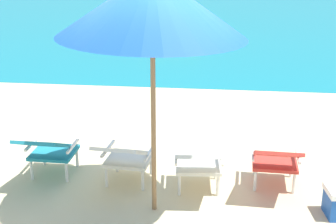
% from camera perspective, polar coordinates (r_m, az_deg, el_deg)
% --- Properties ---
extents(ground_plane, '(40.00, 40.00, 0.00)m').
position_cam_1_polar(ground_plane, '(9.86, 2.34, 2.78)').
color(ground_plane, beige).
extents(ocean_band, '(40.00, 18.00, 0.01)m').
position_cam_1_polar(ocean_band, '(18.58, 4.41, 10.67)').
color(ocean_band, teal).
rests_on(ocean_band, ground_plane).
extents(swim_buoy, '(1.60, 0.18, 0.18)m').
position_cam_1_polar(swim_buoy, '(13.35, 0.08, 7.67)').
color(swim_buoy, yellow).
rests_on(swim_buoy, ocean_band).
extents(lounge_chair_far_left, '(0.56, 0.88, 0.68)m').
position_cam_1_polar(lounge_chair_far_left, '(6.21, -13.41, -4.10)').
color(lounge_chair_far_left, teal).
rests_on(lounge_chair_far_left, ground_plane).
extents(lounge_chair_near_left, '(0.61, 0.92, 0.68)m').
position_cam_1_polar(lounge_chair_near_left, '(5.88, -4.93, -4.98)').
color(lounge_chair_near_left, silver).
rests_on(lounge_chair_near_left, ground_plane).
extents(lounge_chair_near_right, '(0.61, 0.92, 0.68)m').
position_cam_1_polar(lounge_chair_near_right, '(5.72, 3.53, -5.67)').
color(lounge_chair_near_right, silver).
rests_on(lounge_chair_near_right, ground_plane).
extents(lounge_chair_far_right, '(0.57, 0.89, 0.68)m').
position_cam_1_polar(lounge_chair_far_right, '(5.91, 12.14, -5.22)').
color(lounge_chair_far_right, red).
rests_on(lounge_chair_far_right, ground_plane).
extents(beach_umbrella_center, '(2.64, 2.64, 2.55)m').
position_cam_1_polar(beach_umbrella_center, '(4.87, -1.80, 12.09)').
color(beach_umbrella_center, olive).
rests_on(beach_umbrella_center, ground_plane).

